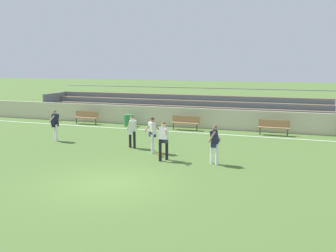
{
  "coord_description": "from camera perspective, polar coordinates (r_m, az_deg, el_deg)",
  "views": [
    {
      "loc": [
        6.24,
        -11.53,
        4.18
      ],
      "look_at": [
        -0.03,
        6.26,
        1.09
      ],
      "focal_mm": 40.78,
      "sensor_mm": 36.0,
      "label": 1
    }
  ],
  "objects": [
    {
      "name": "ground_plane",
      "position": [
        13.76,
        -8.66,
        -8.48
      ],
      "size": [
        160.0,
        160.0,
        0.0
      ],
      "primitive_type": "plane",
      "color": "#4C6B30"
    },
    {
      "name": "field_line_sideline",
      "position": [
        23.4,
        3.63,
        -0.99
      ],
      "size": [
        44.0,
        0.12,
        0.01
      ],
      "primitive_type": "cube",
      "color": "white",
      "rests_on": "ground"
    },
    {
      "name": "sideline_wall",
      "position": [
        25.02,
        4.77,
        1.16
      ],
      "size": [
        48.0,
        0.16,
        1.3
      ],
      "primitive_type": "cube",
      "color": "beige",
      "rests_on": "ground"
    },
    {
      "name": "bleacher_stand",
      "position": [
        27.93,
        1.67,
        2.77
      ],
      "size": [
        21.48,
        3.32,
        2.39
      ],
      "color": "#897051",
      "rests_on": "ground"
    },
    {
      "name": "bench_centre_sideline",
      "position": [
        27.24,
        -12.11,
        1.44
      ],
      "size": [
        1.8,
        0.4,
        0.9
      ],
      "color": "#99754C",
      "rests_on": "ground"
    },
    {
      "name": "bench_near_wall_gap",
      "position": [
        24.28,
        2.62,
        0.69
      ],
      "size": [
        1.8,
        0.4,
        0.9
      ],
      "color": "#99754C",
      "rests_on": "ground"
    },
    {
      "name": "bench_near_bin",
      "position": [
        23.32,
        15.55,
        0.0
      ],
      "size": [
        1.8,
        0.4,
        0.9
      ],
      "color": "#99754C",
      "rests_on": "ground"
    },
    {
      "name": "trash_bin",
      "position": [
        25.89,
        -5.95,
        0.85
      ],
      "size": [
        0.59,
        0.59,
        0.79
      ],
      "primitive_type": "cylinder",
      "color": "#2D7F3D",
      "rests_on": "ground"
    },
    {
      "name": "player_white_wide_left",
      "position": [
        16.5,
        -0.68,
        -1.71
      ],
      "size": [
        0.45,
        0.66,
        1.71
      ],
      "color": "black",
      "rests_on": "ground"
    },
    {
      "name": "player_white_deep_cover",
      "position": [
        17.97,
        -2.35,
        -0.86
      ],
      "size": [
        0.74,
        0.48,
        1.69
      ],
      "color": "white",
      "rests_on": "ground"
    },
    {
      "name": "player_dark_wide_right",
      "position": [
        21.59,
        -16.52,
        0.51
      ],
      "size": [
        0.56,
        0.44,
        1.71
      ],
      "color": "white",
      "rests_on": "ground"
    },
    {
      "name": "player_white_challenging",
      "position": [
        19.06,
        -5.39,
        -0.44
      ],
      "size": [
        0.47,
        0.47,
        1.63
      ],
      "color": "black",
      "rests_on": "ground"
    },
    {
      "name": "player_dark_trailing_run",
      "position": [
        16.0,
        6.96,
        -2.24
      ],
      "size": [
        0.47,
        0.48,
        1.67
      ],
      "color": "white",
      "rests_on": "ground"
    },
    {
      "name": "soccer_ball",
      "position": [
        17.34,
        -1.16,
        -4.26
      ],
      "size": [
        0.22,
        0.22,
        0.22
      ],
      "primitive_type": "sphere",
      "color": "orange",
      "rests_on": "ground"
    }
  ]
}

